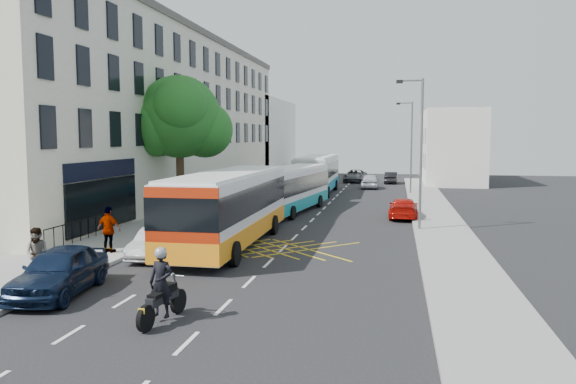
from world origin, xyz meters
The scene contains 22 objects.
ground centered at (0.00, 0.00, 0.00)m, with size 120.00×120.00×0.00m, color black.
pavement_left centered at (-8.50, 15.00, 0.07)m, with size 5.00×70.00×0.15m, color gray.
pavement_right centered at (7.50, 15.00, 0.07)m, with size 3.00×70.00×0.15m, color gray.
terrace_main centered at (-14.00, 24.49, 6.76)m, with size 8.30×45.00×13.50m.
terrace_far centered at (-14.00, 55.00, 5.00)m, with size 8.00×20.00×10.00m, color silver.
building_right centered at (11.00, 48.00, 4.00)m, with size 6.00×18.00×8.00m, color silver.
street_tree centered at (-8.51, 14.97, 6.29)m, with size 6.30×5.70×8.80m.
lamp_near centered at (6.20, 12.00, 4.62)m, with size 1.45×0.15×8.00m.
lamp_far centered at (6.20, 32.00, 4.62)m, with size 1.45×0.15×8.00m.
railings centered at (-9.70, 5.30, 0.72)m, with size 0.08×5.60×1.14m, color black, non-canonical shape.
bus_near centered at (-2.61, 6.29, 1.82)m, with size 3.16×12.32×3.46m.
bus_mid centered at (-1.99, 18.56, 1.60)m, with size 3.82×11.07×3.05m.
bus_far centered at (-1.97, 31.41, 1.78)m, with size 3.16×12.08×3.39m.
motorbike centered at (-1.24, -4.62, 0.99)m, with size 0.81×2.37×2.11m.
parked_car_blue centered at (-5.60, -2.69, 0.78)m, with size 1.85×4.59×1.56m, color black.
parked_car_silver centered at (-4.90, 3.17, 0.62)m, with size 1.32×3.78×1.24m, color #9EA1A5.
red_hatchback centered at (5.50, 16.89, 0.63)m, with size 1.78×4.37×1.27m, color #BC0F08.
distant_car_grey centered at (0.48, 44.87, 0.70)m, with size 2.32×5.04×1.40m, color #42464A.
distant_car_silver centered at (2.50, 37.37, 0.72)m, with size 1.71×4.25×1.45m, color #B9BBC1.
distant_car_dark centered at (4.48, 43.86, 0.63)m, with size 1.34×3.83×1.26m, color black.
pedestrian_near centered at (-7.00, -1.76, 1.07)m, with size 0.90×0.70×1.85m, color gray.
pedestrian_far centered at (-7.00, 3.09, 1.14)m, with size 1.16×0.48×1.97m, color gray.
Camera 1 is at (5.00, -18.70, 5.07)m, focal length 35.00 mm.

